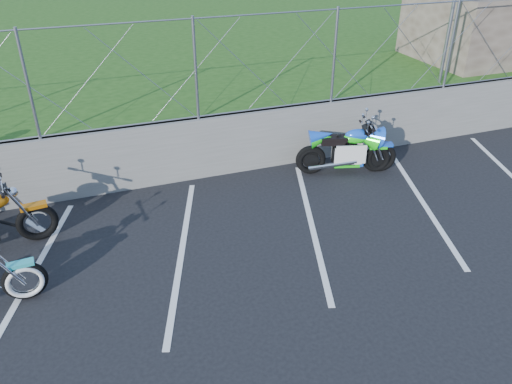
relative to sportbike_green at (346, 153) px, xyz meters
name	(u,v)px	position (x,y,z in m)	size (l,w,h in m)	color
ground	(197,286)	(-3.96, -2.59, -0.45)	(90.00, 90.00, 0.00)	black
retaining_wall	(152,155)	(-3.96, 0.91, 0.20)	(30.00, 0.22, 1.30)	#63635E
grass_field	(105,47)	(-3.96, 10.91, 0.20)	(30.00, 20.00, 1.30)	#204712
stone_building	(505,23)	(6.54, 2.91, 1.75)	(5.00, 3.00, 1.80)	brown
chain_link_fence	(143,75)	(-3.96, 0.91, 1.85)	(28.00, 0.03, 2.00)	gray
sign_pole	(451,19)	(3.24, 1.31, 2.35)	(0.08, 0.08, 3.00)	gray
parking_lines	(249,235)	(-2.76, -1.59, -0.45)	(18.29, 4.31, 0.01)	silver
sportbike_green	(346,153)	(0.00, 0.00, 0.00)	(1.97, 0.78, 1.05)	black
sportbike_blue	(348,151)	(0.05, 0.00, 0.04)	(2.14, 0.85, 1.14)	black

